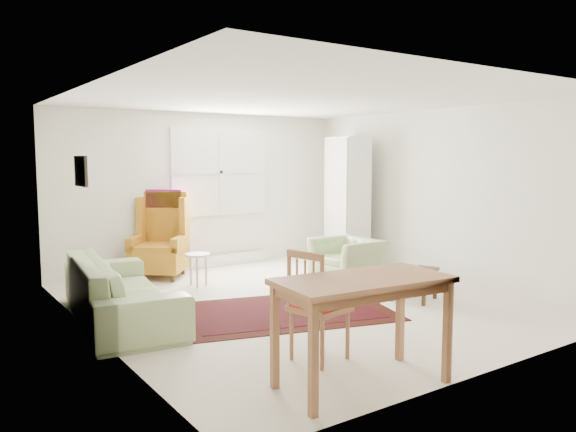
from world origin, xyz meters
TOP-DOWN VIEW (x-y plane):
  - room at (0.02, 0.21)m, footprint 5.04×5.54m
  - rug at (-0.45, -0.26)m, footprint 2.80×2.19m
  - sofa at (-2.10, 0.49)m, footprint 1.21×2.47m
  - armchair at (1.32, 0.68)m, footprint 0.83×0.94m
  - wingback_chair at (-0.93, 2.35)m, footprint 1.09×1.10m
  - coffee_table at (1.22, -0.72)m, footprint 0.65×0.65m
  - stool at (-0.70, 1.50)m, footprint 0.35×0.35m
  - cabinet at (2.10, 1.61)m, footprint 0.63×0.93m
  - desk at (-1.11, -2.35)m, footprint 1.42×0.81m
  - desk_chair at (-1.04, -1.71)m, footprint 0.52×0.52m

SIDE VIEW (x-z plane):
  - rug at x=-0.45m, z-range 0.00..0.02m
  - coffee_table at x=1.22m, z-range 0.00..0.41m
  - stool at x=-0.70m, z-range 0.00..0.47m
  - armchair at x=1.32m, z-range 0.00..0.72m
  - desk at x=-1.11m, z-range 0.00..0.87m
  - sofa at x=-2.10m, z-range 0.00..0.96m
  - desk_chair at x=-1.04m, z-range 0.00..1.00m
  - wingback_chair at x=-0.93m, z-range 0.00..1.31m
  - cabinet at x=2.10m, z-range 0.00..2.13m
  - room at x=0.02m, z-range 0.00..2.51m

